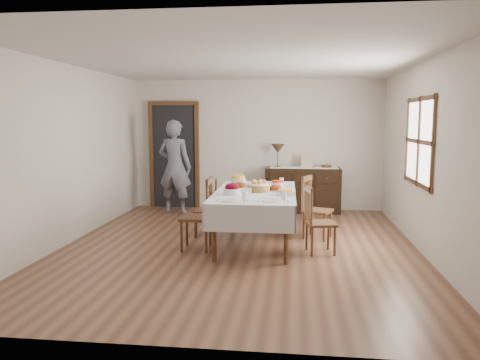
# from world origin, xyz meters

# --- Properties ---
(ground) EXTENTS (6.00, 6.00, 0.00)m
(ground) POSITION_xyz_m (0.00, 0.00, 0.00)
(ground) COLOR brown
(room_shell) EXTENTS (5.02, 6.02, 2.65)m
(room_shell) POSITION_xyz_m (-0.15, 0.42, 1.64)
(room_shell) COLOR silver
(room_shell) RESTS_ON ground
(dining_table) EXTENTS (1.18, 2.27, 0.78)m
(dining_table) POSITION_xyz_m (0.21, 0.23, 0.68)
(dining_table) COLOR silver
(dining_table) RESTS_ON ground
(chair_left_near) EXTENTS (0.43, 0.43, 1.01)m
(chair_left_near) POSITION_xyz_m (-0.52, -0.20, 0.51)
(chair_left_near) COLOR #4C2E19
(chair_left_near) RESTS_ON ground
(chair_left_far) EXTENTS (0.43, 0.43, 0.89)m
(chair_left_far) POSITION_xyz_m (-0.55, 0.60, 0.45)
(chair_left_far) COLOR #4C2E19
(chair_left_far) RESTS_ON ground
(chair_right_near) EXTENTS (0.45, 0.45, 0.91)m
(chair_right_near) POSITION_xyz_m (1.08, -0.18, 0.46)
(chair_right_near) COLOR #4C2E19
(chair_right_near) RESTS_ON ground
(chair_right_far) EXTENTS (0.51, 0.51, 0.95)m
(chair_right_far) POSITION_xyz_m (1.08, 0.66, 0.48)
(chair_right_far) COLOR #4C2E19
(chair_right_far) RESTS_ON ground
(sideboard) EXTENTS (1.46, 0.53, 0.87)m
(sideboard) POSITION_xyz_m (0.93, 2.72, 0.44)
(sideboard) COLOR black
(sideboard) RESTS_ON ground
(person) EXTENTS (0.66, 0.48, 1.92)m
(person) POSITION_xyz_m (-1.52, 2.28, 0.96)
(person) COLOR #5A5C67
(person) RESTS_ON ground
(bread_basket) EXTENTS (0.33, 0.33, 0.17)m
(bread_basket) POSITION_xyz_m (0.26, 0.19, 0.84)
(bread_basket) COLOR olive
(bread_basket) RESTS_ON dining_table
(egg_basket) EXTENTS (0.29, 0.29, 0.11)m
(egg_basket) POSITION_xyz_m (0.26, 0.57, 0.81)
(egg_basket) COLOR black
(egg_basket) RESTS_ON dining_table
(ham_platter_a) EXTENTS (0.29, 0.29, 0.11)m
(ham_platter_a) POSITION_xyz_m (-0.04, 0.48, 0.81)
(ham_platter_a) COLOR white
(ham_platter_a) RESTS_ON dining_table
(ham_platter_b) EXTENTS (0.31, 0.31, 0.11)m
(ham_platter_b) POSITION_xyz_m (0.50, 0.26, 0.80)
(ham_platter_b) COLOR white
(ham_platter_b) RESTS_ON dining_table
(beet_bowl) EXTENTS (0.24, 0.24, 0.16)m
(beet_bowl) POSITION_xyz_m (-0.08, -0.12, 0.84)
(beet_bowl) COLOR white
(beet_bowl) RESTS_ON dining_table
(carrot_bowl) EXTENTS (0.19, 0.19, 0.10)m
(carrot_bowl) POSITION_xyz_m (0.51, 0.73, 0.82)
(carrot_bowl) COLOR white
(carrot_bowl) RESTS_ON dining_table
(pineapple_bowl) EXTENTS (0.23, 0.23, 0.14)m
(pineapple_bowl) POSITION_xyz_m (-0.13, 0.96, 0.84)
(pineapple_bowl) COLOR tan
(pineapple_bowl) RESTS_ON dining_table
(casserole_dish) EXTENTS (0.26, 0.26, 0.08)m
(casserole_dish) POSITION_xyz_m (0.65, -0.09, 0.81)
(casserole_dish) COLOR white
(casserole_dish) RESTS_ON dining_table
(butter_dish) EXTENTS (0.14, 0.09, 0.07)m
(butter_dish) POSITION_xyz_m (0.10, 0.04, 0.81)
(butter_dish) COLOR white
(butter_dish) RESTS_ON dining_table
(setting_left) EXTENTS (0.42, 0.31, 0.10)m
(setting_left) POSITION_xyz_m (0.03, -0.60, 0.80)
(setting_left) COLOR white
(setting_left) RESTS_ON dining_table
(setting_right) EXTENTS (0.42, 0.31, 0.10)m
(setting_right) POSITION_xyz_m (0.54, -0.55, 0.80)
(setting_right) COLOR white
(setting_right) RESTS_ON dining_table
(glass_far_a) EXTENTS (0.06, 0.06, 0.11)m
(glass_far_a) POSITION_xyz_m (-0.04, 0.90, 0.83)
(glass_far_a) COLOR white
(glass_far_a) RESTS_ON dining_table
(glass_far_b) EXTENTS (0.07, 0.07, 0.10)m
(glass_far_b) POSITION_xyz_m (0.56, 1.04, 0.82)
(glass_far_b) COLOR white
(glass_far_b) RESTS_ON dining_table
(runner) EXTENTS (1.30, 0.35, 0.01)m
(runner) POSITION_xyz_m (0.95, 2.69, 0.88)
(runner) COLOR white
(runner) RESTS_ON sideboard
(table_lamp) EXTENTS (0.26, 0.26, 0.46)m
(table_lamp) POSITION_xyz_m (0.44, 2.71, 1.23)
(table_lamp) COLOR brown
(table_lamp) RESTS_ON sideboard
(picture_frame) EXTENTS (0.22, 0.08, 0.28)m
(picture_frame) POSITION_xyz_m (1.00, 2.70, 1.01)
(picture_frame) COLOR tan
(picture_frame) RESTS_ON sideboard
(deco_bowl) EXTENTS (0.20, 0.20, 0.06)m
(deco_bowl) POSITION_xyz_m (1.38, 2.73, 0.90)
(deco_bowl) COLOR #4C2E19
(deco_bowl) RESTS_ON sideboard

